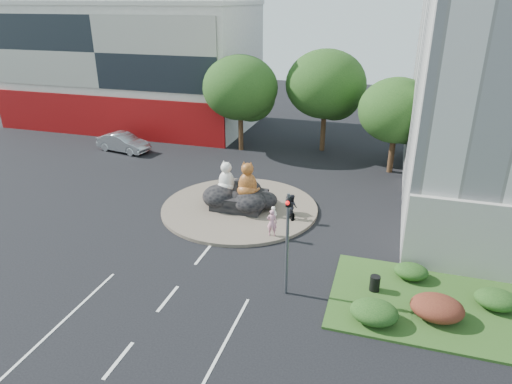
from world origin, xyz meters
TOP-DOWN VIEW (x-y plane):
  - ground at (0.00, 0.00)m, footprint 120.00×120.00m
  - roundabout_island at (0.00, 10.00)m, footprint 10.00×10.00m
  - rock_plinth at (0.00, 10.00)m, footprint 3.20×2.60m
  - shophouse_block at (-18.00, 27.91)m, footprint 25.20×12.30m
  - grass_verge at (12.00, 3.00)m, footprint 10.00×6.00m
  - tree_left at (-3.93, 22.06)m, footprint 6.46×6.46m
  - tree_mid at (3.07, 24.06)m, footprint 6.84×6.84m
  - tree_right at (9.07, 20.06)m, footprint 5.70×5.70m
  - hedge_near_green at (9.00, 1.00)m, footprint 2.00×1.60m
  - hedge_red at (11.50, 2.00)m, footprint 2.20×1.76m
  - hedge_mid_green at (14.00, 3.50)m, footprint 1.80×1.44m
  - hedge_back_green at (10.50, 4.80)m, footprint 1.60×1.28m
  - traffic_light at (5.10, 2.00)m, footprint 0.44×1.24m
  - street_lamp at (12.82, 8.00)m, footprint 2.34×0.22m
  - cat_white at (-0.92, 10.18)m, footprint 1.53×1.44m
  - cat_tabby at (0.59, 9.88)m, footprint 1.37×1.19m
  - kitten_calico at (-1.43, 9.15)m, footprint 0.72×0.68m
  - kitten_white at (2.48, 9.16)m, footprint 0.46×0.41m
  - pedestrian_pink at (3.01, 6.85)m, footprint 0.63×0.47m
  - pedestrian_dark at (3.58, 9.32)m, footprint 0.95×0.95m
  - parked_car at (-13.77, 18.44)m, footprint 5.15×2.58m
  - litter_bin at (8.89, 3.26)m, footprint 0.52×0.52m

SIDE VIEW (x-z plane):
  - ground at x=0.00m, z-range 0.00..0.00m
  - grass_verge at x=12.00m, z-range 0.00..0.12m
  - roundabout_island at x=0.00m, z-range 0.00..0.20m
  - hedge_back_green at x=10.50m, z-range 0.12..0.84m
  - litter_bin at x=8.89m, z-range 0.12..0.86m
  - hedge_mid_green at x=14.00m, z-range 0.12..0.93m
  - kitten_white at x=2.48m, z-range 0.20..0.92m
  - hedge_near_green at x=9.00m, z-range 0.12..1.02m
  - hedge_red at x=11.50m, z-range 0.12..1.11m
  - rock_plinth at x=0.00m, z-range 0.20..1.10m
  - kitten_calico at x=-1.43m, z-range 0.20..1.14m
  - parked_car at x=-13.77m, z-range 0.00..1.62m
  - pedestrian_dark at x=3.58m, z-range 0.20..1.75m
  - pedestrian_pink at x=3.01m, z-range 0.20..1.79m
  - cat_white at x=-0.92m, z-range 1.10..3.14m
  - cat_tabby at x=0.59m, z-range 1.10..3.36m
  - traffic_light at x=5.10m, z-range 1.12..6.12m
  - street_lamp at x=12.82m, z-range 0.52..8.58m
  - tree_right at x=9.07m, z-range 0.98..8.28m
  - tree_left at x=-3.93m, z-range 1.11..9.38m
  - tree_mid at x=3.07m, z-range 1.18..9.94m
  - shophouse_block at x=-18.00m, z-range -2.52..14.88m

